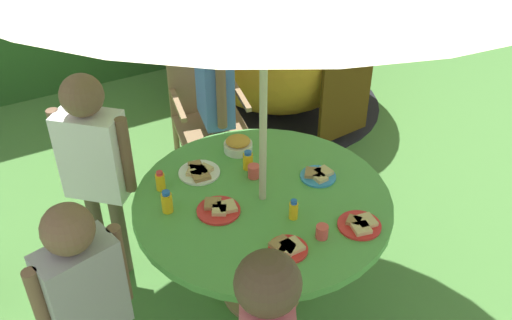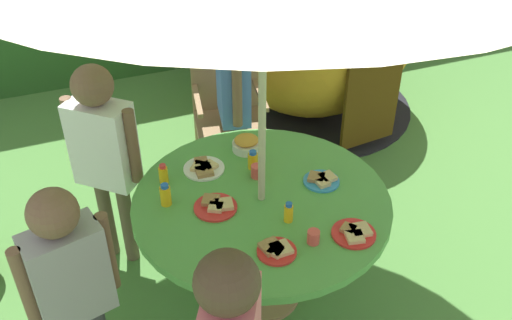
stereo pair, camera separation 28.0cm
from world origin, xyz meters
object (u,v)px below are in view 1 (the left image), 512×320
cup_far (322,232)px  plate_mid_left (360,225)px  plate_center_front (318,175)px  juice_bottle_far_left (160,181)px  wooden_chair (207,108)px  garden_table (262,213)px  child_in_white_shirt (94,155)px  plate_far_right (199,172)px  juice_bottle_near_left (294,210)px  plate_back_edge (288,248)px  juice_bottle_center_back (248,161)px  plate_near_right (219,209)px  snack_bowl (238,145)px  cup_near (254,171)px  juice_bottle_mid_right (167,202)px  dome_tent (282,6)px  child_in_grey_shirt (83,290)px  child_in_blue_shirt (214,86)px

cup_far → plate_mid_left: bearing=-7.8°
plate_center_front → juice_bottle_far_left: bearing=158.3°
wooden_chair → juice_bottle_far_left: size_ratio=8.74×
garden_table → cup_far: 0.42m
child_in_white_shirt → plate_mid_left: (0.97, -1.02, -0.11)m
wooden_chair → plate_far_right: 1.00m
plate_center_front → juice_bottle_near_left: size_ratio=1.76×
plate_back_edge → juice_bottle_center_back: (0.14, 0.64, 0.04)m
plate_back_edge → cup_far: 0.18m
wooden_chair → plate_near_right: wooden_chair is taller
plate_back_edge → juice_bottle_center_back: size_ratio=1.67×
snack_bowl → cup_near: 0.26m
snack_bowl → juice_bottle_mid_right: bearing=-151.1°
plate_back_edge → cup_near: 0.57m
dome_tent → juice_bottle_far_left: 2.24m
child_in_grey_shirt → plate_mid_left: child_in_grey_shirt is taller
cup_far → plate_far_right: bearing=112.3°
snack_bowl → juice_bottle_far_left: juice_bottle_far_left is taller
wooden_chair → cup_far: wooden_chair is taller
child_in_white_shirt → juice_bottle_center_back: size_ratio=11.79×
juice_bottle_center_back → cup_far: 0.64m
child_in_grey_shirt → snack_bowl: 1.24m
juice_bottle_mid_right → cup_far: (0.56, -0.52, -0.02)m
dome_tent → juice_bottle_mid_right: (-1.67, -1.71, -0.12)m
child_in_white_shirt → plate_near_right: 0.75m
juice_bottle_far_left → juice_bottle_near_left: bearing=-47.3°
plate_mid_left → juice_bottle_near_left: 0.32m
child_in_blue_shirt → plate_far_right: bearing=-19.7°
child_in_blue_shirt → snack_bowl: (-0.13, -0.57, -0.07)m
juice_bottle_near_left → cup_far: (0.04, -0.18, -0.02)m
child_in_white_shirt → plate_center_front: size_ratio=6.76×
dome_tent → child_in_grey_shirt: bearing=-142.4°
juice_bottle_center_back → juice_bottle_near_left: bearing=-89.9°
snack_bowl → cup_far: bearing=-89.1°
garden_table → wooden_chair: 1.25m
juice_bottle_center_back → cup_near: 0.08m
wooden_chair → juice_bottle_mid_right: 1.32m
snack_bowl → juice_bottle_near_left: 0.64m
dome_tent → child_in_blue_shirt: bearing=-146.0°
plate_near_right → cup_far: 0.52m
child_in_grey_shirt → cup_far: (1.06, -0.15, -0.03)m
plate_mid_left → cup_far: 0.20m
child_in_grey_shirt → plate_back_edge: child_in_grey_shirt is taller
dome_tent → juice_bottle_far_left: bearing=-142.9°
juice_bottle_center_back → plate_back_edge: bearing=-102.2°
garden_table → plate_far_right: (-0.20, 0.34, 0.11)m
plate_center_front → dome_tent: bearing=64.7°
child_in_blue_shirt → juice_bottle_far_left: size_ratio=11.58×
child_in_blue_shirt → child_in_grey_shirt: size_ratio=1.07×
juice_bottle_far_left → cup_near: juice_bottle_far_left is taller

